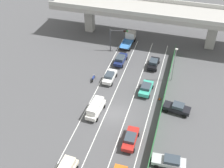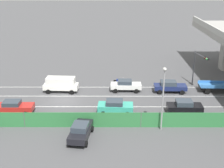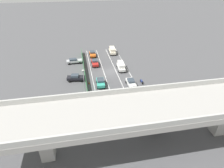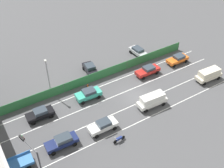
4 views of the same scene
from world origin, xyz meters
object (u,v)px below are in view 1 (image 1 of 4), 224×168
at_px(car_sedan_black, 154,63).
at_px(parked_wagon_silver, 169,161).
at_px(car_taxi_teal, 146,88).
at_px(car_van_white, 96,108).
at_px(traffic_light, 117,36).
at_px(street_lamp, 174,62).
at_px(parked_sedan_dark, 177,108).
at_px(car_sedan_red, 130,139).
at_px(flatbed_truck_blue, 129,38).
at_px(motorcycle, 93,78).
at_px(traffic_cone, 160,98).
at_px(car_sedan_white, 110,77).
at_px(car_sedan_navy, 121,59).

bearing_deg(car_sedan_black, parked_wagon_silver, -74.81).
relative_size(car_taxi_teal, car_van_white, 0.86).
relative_size(traffic_light, street_lamp, 0.74).
bearing_deg(parked_sedan_dark, traffic_light, 133.27).
bearing_deg(car_van_white, car_sedan_red, -33.10).
height_order(flatbed_truck_blue, traffic_light, traffic_light).
height_order(car_sedan_black, motorcycle, car_sedan_black).
bearing_deg(motorcycle, traffic_cone, -8.79).
xyz_separation_m(car_sedan_black, parked_sedan_dark, (6.02, -11.91, 0.03)).
distance_m(parked_wagon_silver, traffic_cone, 13.69).
height_order(car_taxi_teal, traffic_light, traffic_light).
distance_m(car_sedan_red, parked_wagon_silver, 6.48).
bearing_deg(traffic_light, traffic_cone, -49.17).
height_order(motorcycle, street_lamp, street_lamp).
bearing_deg(traffic_cone, traffic_light, 130.83).
bearing_deg(traffic_cone, street_lamp, 78.19).
xyz_separation_m(car_van_white, flatbed_truck_blue, (-0.10, 23.82, 0.01)).
relative_size(motorcycle, traffic_cone, 3.17).
distance_m(car_van_white, motorcycle, 9.05).
relative_size(car_sedan_red, motorcycle, 2.37).
bearing_deg(street_lamp, traffic_cone, -101.81).
xyz_separation_m(flatbed_truck_blue, motorcycle, (-3.24, -15.45, -0.79)).
relative_size(car_van_white, car_sedan_white, 1.13).
relative_size(car_sedan_navy, parked_sedan_dark, 1.00).
bearing_deg(traffic_light, car_sedan_red, -69.79).
height_order(parked_wagon_silver, traffic_cone, parked_wagon_silver).
relative_size(car_sedan_navy, car_sedan_red, 0.99).
relative_size(car_sedan_black, parked_sedan_dark, 0.92).
xyz_separation_m(car_sedan_black, car_sedan_red, (0.17, -20.55, -0.00)).
relative_size(flatbed_truck_blue, parked_sedan_dark, 1.32).
distance_m(car_sedan_red, street_lamp, 17.91).
bearing_deg(traffic_light, car_van_white, -84.29).
xyz_separation_m(car_sedan_red, motorcycle, (-10.33, 12.93, -0.44)).
relative_size(car_sedan_white, parked_sedan_dark, 0.95).
distance_m(parked_sedan_dark, street_lamp, 9.32).
height_order(car_sedan_white, street_lamp, street_lamp).
height_order(car_van_white, car_sedan_black, car_van_white).
height_order(car_van_white, traffic_light, traffic_light).
bearing_deg(car_taxi_teal, car_sedan_red, -89.67).
bearing_deg(parked_wagon_silver, car_van_white, 152.13).
distance_m(car_sedan_white, traffic_cone, 10.41).
relative_size(car_sedan_black, parked_wagon_silver, 0.90).
bearing_deg(motorcycle, traffic_light, 83.25).
bearing_deg(traffic_cone, parked_wagon_silver, -75.70).
height_order(flatbed_truck_blue, parked_wagon_silver, flatbed_truck_blue).
xyz_separation_m(parked_wagon_silver, street_lamp, (-2.08, 19.47, 3.41)).
bearing_deg(motorcycle, parked_sedan_dark, -14.83).
height_order(car_sedan_navy, traffic_light, traffic_light).
height_order(car_van_white, car_sedan_red, car_van_white).
bearing_deg(car_sedan_navy, car_taxi_teal, -48.69).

